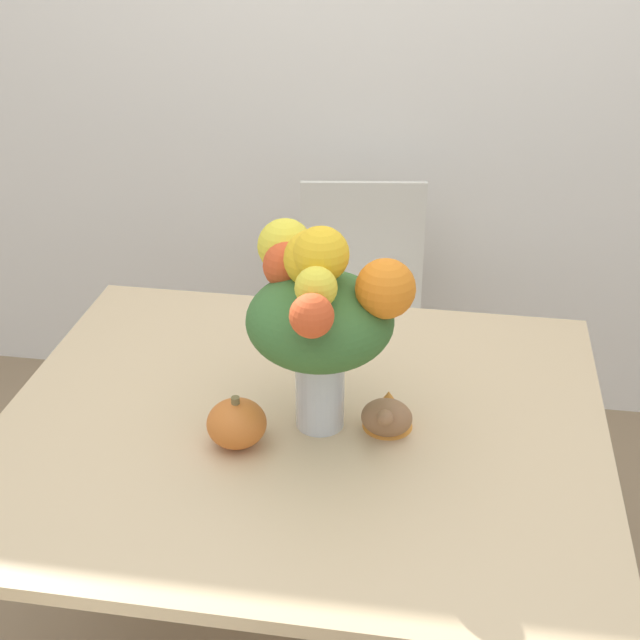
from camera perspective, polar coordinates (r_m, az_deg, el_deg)
wall_back at (r=2.98m, az=3.60°, el=18.30°), size 8.00×0.06×2.70m
dining_table at (r=1.99m, az=-1.21°, el=-8.50°), size 1.31×1.13×0.76m
flower_vase at (r=1.79m, az=-0.00°, el=0.51°), size 0.34×0.37×0.46m
pumpkin at (r=1.85m, az=-5.36°, el=-6.60°), size 0.12×0.12×0.11m
turkey_figurine at (r=1.89m, az=4.34°, el=-5.91°), size 0.11×0.14×0.09m
dining_chair_near_window at (r=2.89m, az=2.69°, el=-0.42°), size 0.48×0.48×0.93m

